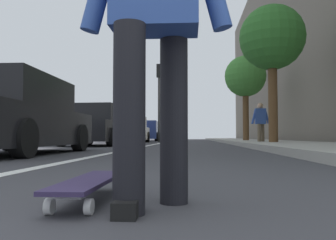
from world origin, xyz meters
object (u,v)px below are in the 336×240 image
Objects in this scene: parked_car_mid at (99,127)px; parked_car_end at (147,132)px; street_tree_far at (245,77)px; skater_person at (154,7)px; traffic_light at (159,89)px; parked_car_far at (130,130)px; pedestrian_distant at (261,121)px; street_tree_mid at (272,39)px; parked_car_near at (15,118)px; skateboard at (90,183)px.

parked_car_end reaches higher than parked_car_mid.
skater_person is at bearing 170.10° from street_tree_far.
street_tree_far is at bearing -9.90° from skater_person.
traffic_light is (-4.98, -1.41, 2.51)m from parked_car_end.
parked_car_mid is at bearing 179.83° from parked_car_far.
parked_car_far is at bearing -0.17° from parked_car_mid.
parked_car_end is 13.60m from pedestrian_distant.
parked_car_end is 15.10m from street_tree_mid.
street_tree_far is (6.24, 0.00, -0.27)m from street_tree_mid.
pedestrian_distant reaches higher than parked_car_near.
parked_car_far is (6.29, -0.02, -0.01)m from parked_car_mid.
skateboard is 24.09m from parked_car_end.
traffic_light is (19.08, 1.87, 2.28)m from skater_person.
parked_car_far is 3.36m from traffic_light.
street_tree_far is at bearing -114.63° from traffic_light.
traffic_light is (18.93, 1.52, 3.13)m from skateboard.
street_tree_far is at bearing -47.49° from parked_car_mid.
pedestrian_distant is (11.86, -2.75, -0.01)m from skater_person.
street_tree_far is at bearing 0.00° from street_tree_mid.
parked_car_near is at bearing 33.88° from skater_person.
street_tree_mid reaches higher than skateboard.
skater_person is 5.75m from parked_car_near.
traffic_light reaches higher than skateboard.
skater_person is 19.30m from traffic_light.
traffic_light is 2.90× the size of pedestrian_distant.
parked_car_near is 9.26m from pedestrian_distant.
parked_car_mid is 0.95× the size of traffic_light.
parked_car_far reaches higher than parked_car_near.
parked_car_near is 0.91× the size of traffic_light.
skater_person is 11.60m from parked_car_mid.
parked_car_end is (23.91, 2.93, 0.62)m from skateboard.
parked_car_mid is (6.34, 0.14, 0.01)m from parked_car_near.
traffic_light is at bearing 32.61° from pedestrian_distant.
skater_person is 11.39m from street_tree_mid.
parked_car_mid is at bearing 179.73° from parked_car_end.
traffic_light is at bearing 4.60° from skateboard.
parked_car_mid reaches higher than parked_car_near.
skateboard is at bearing 162.59° from street_tree_mid.
parked_car_mid is 0.96× the size of parked_car_end.
traffic_light is at bearing -5.33° from parked_car_near.
pedestrian_distant is (7.09, -5.95, 0.23)m from parked_car_near.
skateboard is 0.51× the size of skater_person.
pedestrian_distant reaches higher than parked_car_end.
traffic_light is (14.31, -1.33, 2.53)m from parked_car_near.
street_tree_far is at bearing -11.13° from skateboard.
skateboard is at bearing 165.21° from pedestrian_distant.
skateboard is 0.92m from skater_person.
street_tree_far is at bearing -139.11° from parked_car_end.
street_tree_far reaches higher than skateboard.
street_tree_far is (-2.21, -4.81, 0.25)m from traffic_light.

